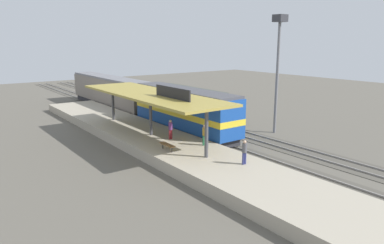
% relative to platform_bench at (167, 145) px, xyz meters
% --- Properties ---
extents(ground_plane, '(120.00, 120.00, 0.00)m').
position_rel_platform_bench_xyz_m(ground_plane, '(8.00, 4.90, -1.34)').
color(ground_plane, '#5B564C').
extents(track_near, '(3.20, 110.00, 0.16)m').
position_rel_platform_bench_xyz_m(track_near, '(6.00, 4.90, -1.31)').
color(track_near, '#4E4941').
rests_on(track_near, ground).
extents(track_far, '(3.20, 110.00, 0.16)m').
position_rel_platform_bench_xyz_m(track_far, '(10.60, 4.90, -1.31)').
color(track_far, '#4E4941').
rests_on(track_far, ground).
extents(platform, '(6.00, 44.00, 0.90)m').
position_rel_platform_bench_xyz_m(platform, '(1.40, 4.90, -0.89)').
color(platform, '#A89E89').
rests_on(platform, ground).
extents(station_canopy, '(5.20, 18.00, 4.70)m').
position_rel_platform_bench_xyz_m(station_canopy, '(1.40, 4.81, 3.19)').
color(station_canopy, '#47474C').
rests_on(station_canopy, platform).
extents(platform_bench, '(0.44, 1.70, 0.50)m').
position_rel_platform_bench_xyz_m(platform_bench, '(0.00, 0.00, 0.00)').
color(platform_bench, '#333338').
rests_on(platform_bench, platform).
extents(locomotive, '(2.93, 14.43, 4.44)m').
position_rel_platform_bench_xyz_m(locomotive, '(6.00, 6.21, 1.07)').
color(locomotive, '#28282D').
rests_on(locomotive, track_near).
extents(passenger_carriage_single, '(2.90, 20.00, 4.24)m').
position_rel_platform_bench_xyz_m(passenger_carriage_single, '(6.00, 24.21, 0.97)').
color(passenger_carriage_single, '#28282D').
rests_on(passenger_carriage_single, track_near).
extents(freight_car, '(2.80, 12.00, 3.54)m').
position_rel_platform_bench_xyz_m(freight_car, '(10.60, 12.09, 0.63)').
color(freight_car, '#28282D').
rests_on(freight_car, track_far).
extents(light_mast, '(1.10, 1.10, 11.70)m').
position_rel_platform_bench_xyz_m(light_mast, '(13.80, 1.16, 7.05)').
color(light_mast, slate).
rests_on(light_mast, ground).
extents(person_waiting, '(0.34, 0.34, 1.71)m').
position_rel_platform_bench_xyz_m(person_waiting, '(3.20, -0.60, 0.51)').
color(person_waiting, '#23603D').
rests_on(person_waiting, platform).
extents(person_walking, '(0.34, 0.34, 1.71)m').
position_rel_platform_bench_xyz_m(person_walking, '(2.53, -5.88, 0.51)').
color(person_walking, navy).
rests_on(person_walking, platform).
extents(person_boarding, '(0.34, 0.34, 1.71)m').
position_rel_platform_bench_xyz_m(person_boarding, '(2.03, 2.62, 0.51)').
color(person_boarding, maroon).
rests_on(person_boarding, platform).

